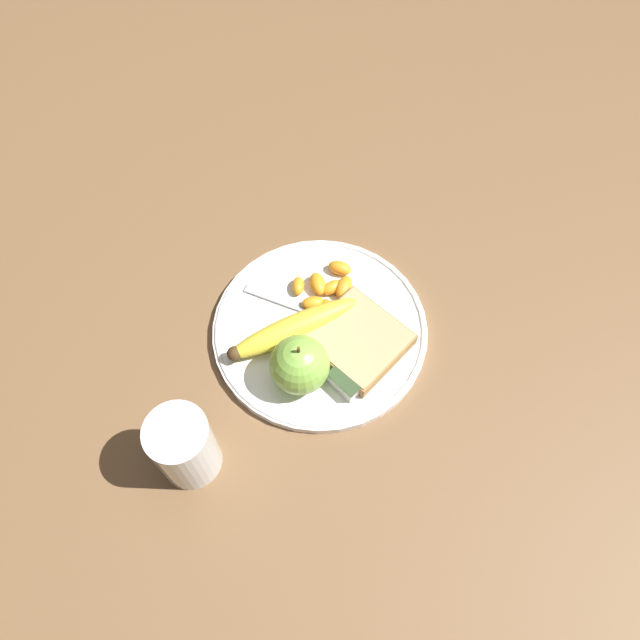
{
  "coord_description": "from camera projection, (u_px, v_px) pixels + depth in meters",
  "views": [
    {
      "loc": [
        0.27,
        -0.26,
        0.7
      ],
      "look_at": [
        0.0,
        0.0,
        0.03
      ],
      "focal_mm": 35.0,
      "sensor_mm": 36.0,
      "label": 1
    }
  ],
  "objects": [
    {
      "name": "orange_segment_0",
      "position": [
        332.0,
        287.0,
        0.8
      ],
      "size": [
        0.02,
        0.03,
        0.02
      ],
      "color": "orange",
      "rests_on": "plate"
    },
    {
      "name": "jam_packet",
      "position": [
        348.0,
        380.0,
        0.74
      ],
      "size": [
        0.04,
        0.03,
        0.02
      ],
      "color": "silver",
      "rests_on": "plate"
    },
    {
      "name": "orange_segment_1",
      "position": [
        298.0,
        286.0,
        0.81
      ],
      "size": [
        0.03,
        0.03,
        0.02
      ],
      "color": "orange",
      "rests_on": "plate"
    },
    {
      "name": "ground_plane",
      "position": [
        320.0,
        332.0,
        0.79
      ],
      "size": [
        3.0,
        3.0,
        0.0
      ],
      "primitive_type": "plane",
      "color": "brown"
    },
    {
      "name": "bread_slice",
      "position": [
        358.0,
        340.0,
        0.76
      ],
      "size": [
        0.11,
        0.11,
        0.02
      ],
      "color": "olive",
      "rests_on": "plate"
    },
    {
      "name": "orange_segment_4",
      "position": [
        324.0,
        314.0,
        0.78
      ],
      "size": [
        0.04,
        0.03,
        0.02
      ],
      "color": "orange",
      "rests_on": "plate"
    },
    {
      "name": "orange_segment_5",
      "position": [
        344.0,
        287.0,
        0.8
      ],
      "size": [
        0.03,
        0.04,
        0.02
      ],
      "color": "orange",
      "rests_on": "plate"
    },
    {
      "name": "banana",
      "position": [
        294.0,
        328.0,
        0.76
      ],
      "size": [
        0.09,
        0.18,
        0.03
      ],
      "color": "yellow",
      "rests_on": "plate"
    },
    {
      "name": "plate",
      "position": [
        320.0,
        329.0,
        0.79
      ],
      "size": [
        0.27,
        0.27,
        0.01
      ],
      "color": "white",
      "rests_on": "ground_plane"
    },
    {
      "name": "orange_segment_7",
      "position": [
        328.0,
        308.0,
        0.79
      ],
      "size": [
        0.03,
        0.02,
        0.02
      ],
      "color": "orange",
      "rests_on": "plate"
    },
    {
      "name": "apple",
      "position": [
        300.0,
        365.0,
        0.72
      ],
      "size": [
        0.07,
        0.07,
        0.08
      ],
      "color": "#84BC47",
      "rests_on": "plate"
    },
    {
      "name": "orange_segment_6",
      "position": [
        340.0,
        268.0,
        0.82
      ],
      "size": [
        0.04,
        0.03,
        0.02
      ],
      "color": "orange",
      "rests_on": "plate"
    },
    {
      "name": "fork",
      "position": [
        318.0,
        314.0,
        0.79
      ],
      "size": [
        0.17,
        0.09,
        0.0
      ],
      "rotation": [
        0.0,
        0.0,
        12.98
      ],
      "color": "#B2B2B7",
      "rests_on": "plate"
    },
    {
      "name": "orange_segment_3",
      "position": [
        313.0,
        303.0,
        0.79
      ],
      "size": [
        0.03,
        0.03,
        0.02
      ],
      "color": "orange",
      "rests_on": "plate"
    },
    {
      "name": "juice_glass",
      "position": [
        185.0,
        448.0,
        0.67
      ],
      "size": [
        0.07,
        0.07,
        0.1
      ],
      "color": "silver",
      "rests_on": "ground_plane"
    },
    {
      "name": "orange_segment_2",
      "position": [
        318.0,
        284.0,
        0.8
      ],
      "size": [
        0.04,
        0.03,
        0.02
      ],
      "color": "orange",
      "rests_on": "plate"
    }
  ]
}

